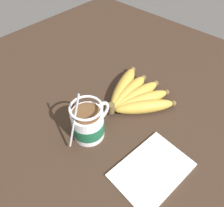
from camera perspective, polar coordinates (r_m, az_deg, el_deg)
name	(u,v)px	position (r cm, az deg, el deg)	size (l,w,h in cm)	color
table	(108,132)	(60.62, -1.11, -7.57)	(131.97, 131.97, 3.58)	#332319
coffee_mug	(88,123)	(54.97, -6.19, -5.17)	(14.45, 8.21, 15.70)	silver
banana_bunch	(134,95)	(65.14, 5.80, 2.18)	(20.26, 21.81, 4.34)	brown
napkin	(152,170)	(53.30, 10.36, -16.71)	(18.87, 14.07, 0.60)	white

